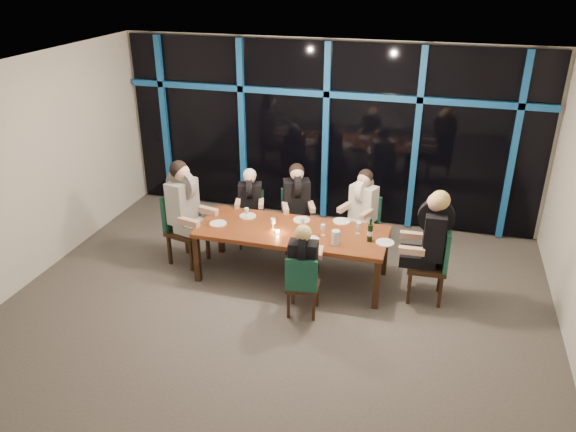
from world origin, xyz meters
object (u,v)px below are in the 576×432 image
(chair_far_right, at_px, (364,221))
(diner_far_right, at_px, (362,201))
(diner_far_left, at_px, (250,197))
(diner_near_mid, at_px, (304,256))
(chair_end_right, at_px, (435,259))
(diner_end_right, at_px, (431,230))
(chair_far_left, at_px, (251,215))
(chair_near_mid, at_px, (302,283))
(chair_far_mid, at_px, (296,216))
(chair_end_left, at_px, (182,224))
(diner_end_left, at_px, (184,198))
(diner_far_mid, at_px, (297,195))
(wine_bottle, at_px, (370,233))
(water_pitcher, at_px, (336,237))
(dining_table, at_px, (292,234))

(chair_far_right, bearing_deg, diner_far_right, -90.00)
(diner_far_left, height_order, diner_near_mid, diner_near_mid)
(chair_end_right, height_order, diner_end_right, diner_end_right)
(chair_far_left, relative_size, chair_near_mid, 1.00)
(chair_far_right, relative_size, diner_far_right, 1.03)
(chair_far_mid, distance_m, diner_far_left, 0.76)
(chair_end_left, distance_m, diner_far_left, 1.11)
(diner_end_right, bearing_deg, diner_near_mid, -65.16)
(chair_far_mid, xyz_separation_m, diner_end_left, (-1.41, -0.90, 0.50))
(diner_end_right, bearing_deg, diner_end_left, -93.43)
(chair_far_mid, xyz_separation_m, diner_far_mid, (0.03, -0.07, 0.37))
(diner_end_left, bearing_deg, wine_bottle, -78.23)
(chair_far_right, bearing_deg, diner_far_left, -150.00)
(chair_end_right, relative_size, diner_far_right, 1.17)
(diner_far_left, xyz_separation_m, water_pitcher, (1.53, -1.03, 0.03))
(dining_table, height_order, chair_near_mid, chair_near_mid)
(wine_bottle, relative_size, water_pitcher, 1.66)
(diner_far_left, distance_m, wine_bottle, 2.12)
(chair_near_mid, height_order, diner_end_left, diner_end_left)
(chair_far_mid, bearing_deg, dining_table, -100.38)
(dining_table, relative_size, chair_far_right, 2.82)
(chair_end_left, xyz_separation_m, diner_far_mid, (1.52, 0.80, 0.30))
(chair_far_mid, bearing_deg, water_pitcher, -76.11)
(chair_far_left, distance_m, diner_far_left, 0.35)
(chair_far_left, xyz_separation_m, diner_end_right, (2.73, -0.87, 0.53))
(chair_far_mid, height_order, diner_far_mid, diner_far_mid)
(dining_table, xyz_separation_m, chair_far_left, (-0.90, 0.86, -0.20))
(chair_far_right, bearing_deg, dining_table, -107.36)
(diner_far_right, height_order, wine_bottle, diner_far_right)
(diner_far_left, distance_m, diner_end_right, 2.84)
(dining_table, bearing_deg, diner_end_left, 179.05)
(chair_far_mid, relative_size, chair_end_right, 0.89)
(diner_far_mid, bearing_deg, chair_far_right, -11.63)
(chair_end_right, distance_m, diner_end_left, 3.55)
(diner_far_left, bearing_deg, chair_end_left, -153.07)
(water_pitcher, bearing_deg, wine_bottle, 51.16)
(diner_end_right, bearing_deg, chair_end_right, 90.00)
(diner_end_left, height_order, water_pitcher, diner_end_left)
(dining_table, xyz_separation_m, chair_end_right, (1.93, -0.01, -0.09))
(diner_near_mid, bearing_deg, diner_far_mid, -77.60)
(diner_far_left, bearing_deg, water_pitcher, -49.64)
(diner_far_left, distance_m, diner_end_left, 1.06)
(chair_far_mid, height_order, diner_end_right, diner_end_right)
(diner_far_right, distance_m, water_pitcher, 1.21)
(chair_far_mid, distance_m, diner_far_mid, 0.38)
(chair_end_left, relative_size, chair_end_right, 1.02)
(diner_end_left, bearing_deg, diner_far_mid, -46.97)
(diner_end_left, bearing_deg, diner_end_right, -77.54)
(chair_far_left, relative_size, chair_end_right, 0.81)
(chair_far_left, height_order, chair_far_right, chair_far_right)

